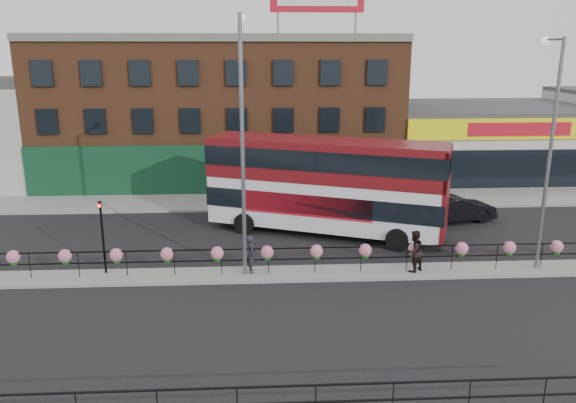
{
  "coord_description": "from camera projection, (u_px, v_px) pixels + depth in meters",
  "views": [
    {
      "loc": [
        -1.38,
        -22.5,
        9.48
      ],
      "look_at": [
        0.0,
        3.0,
        2.5
      ],
      "focal_mm": 35.0,
      "sensor_mm": 36.0,
      "label": 1
    }
  ],
  "objects": [
    {
      "name": "ground",
      "position": [
        292.0,
        275.0,
        24.24
      ],
      "size": [
        120.0,
        120.0,
        0.0
      ],
      "primitive_type": "plane",
      "color": "black",
      "rests_on": "ground"
    },
    {
      "name": "north_pavement",
      "position": [
        280.0,
        201.0,
        35.78
      ],
      "size": [
        60.0,
        4.0,
        0.15
      ],
      "primitive_type": "cube",
      "color": "gray",
      "rests_on": "ground"
    },
    {
      "name": "median",
      "position": [
        292.0,
        274.0,
        24.22
      ],
      "size": [
        60.0,
        1.6,
        0.15
      ],
      "primitive_type": "cube",
      "color": "gray",
      "rests_on": "ground"
    },
    {
      "name": "brick_building",
      "position": [
        222.0,
        109.0,
        41.91
      ],
      "size": [
        25.0,
        12.21,
        10.3
      ],
      "color": "brown",
      "rests_on": "ground"
    },
    {
      "name": "supermarket",
      "position": [
        482.0,
        140.0,
        43.55
      ],
      "size": [
        15.0,
        12.25,
        5.3
      ],
      "color": "silver",
      "rests_on": "ground"
    },
    {
      "name": "median_railing",
      "position": [
        292.0,
        253.0,
        23.97
      ],
      "size": [
        30.04,
        0.56,
        1.23
      ],
      "color": "black",
      "rests_on": "median"
    },
    {
      "name": "south_railing",
      "position": [
        237.0,
        398.0,
        14.16
      ],
      "size": [
        20.04,
        0.05,
        1.12
      ],
      "color": "black",
      "rests_on": "south_pavement"
    },
    {
      "name": "double_decker_bus",
      "position": [
        326.0,
        177.0,
        28.95
      ],
      "size": [
        12.52,
        7.3,
        5.0
      ],
      "color": "white",
      "rests_on": "ground"
    },
    {
      "name": "car",
      "position": [
        456.0,
        209.0,
        31.64
      ],
      "size": [
        3.74,
        5.28,
        1.49
      ],
      "primitive_type": "imported",
      "rotation": [
        0.0,
        0.0,
        1.82
      ],
      "color": "black",
      "rests_on": "ground"
    },
    {
      "name": "pedestrian_a",
      "position": [
        251.0,
        254.0,
        24.01
      ],
      "size": [
        0.79,
        0.69,
        1.65
      ],
      "primitive_type": "imported",
      "rotation": [
        0.0,
        0.0,
        1.82
      ],
      "color": "#24242E",
      "rests_on": "median"
    },
    {
      "name": "pedestrian_b",
      "position": [
        414.0,
        251.0,
        24.1
      ],
      "size": [
        1.54,
        1.52,
        1.84
      ],
      "primitive_type": "imported",
      "rotation": [
        0.0,
        0.0,
        3.74
      ],
      "color": "black",
      "rests_on": "median"
    },
    {
      "name": "lamp_column_west",
      "position": [
        242.0,
        125.0,
        22.61
      ],
      "size": [
        0.38,
        1.88,
        10.7
      ],
      "color": "slate",
      "rests_on": "median"
    },
    {
      "name": "lamp_column_east",
      "position": [
        549.0,
        135.0,
        23.43
      ],
      "size": [
        0.35,
        1.72,
        9.82
      ],
      "color": "slate",
      "rests_on": "median"
    },
    {
      "name": "traffic_light_median",
      "position": [
        101.0,
        221.0,
        23.56
      ],
      "size": [
        0.15,
        0.28,
        3.65
      ],
      "color": "black",
      "rests_on": "median"
    }
  ]
}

